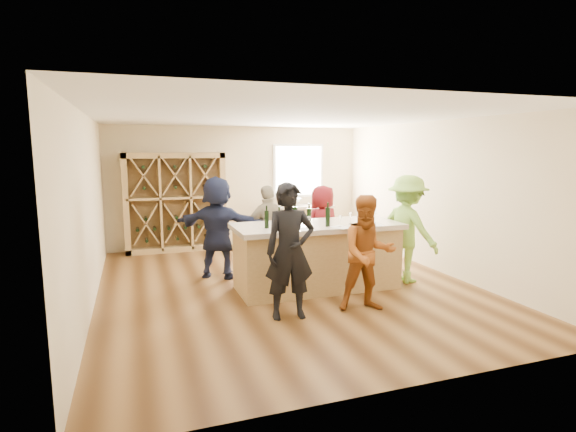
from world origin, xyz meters
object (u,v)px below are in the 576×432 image
object	(u,v)px
sink	(291,202)
wine_bottle_f	(328,217)
person_near_right	(368,253)
person_far_left	(218,227)
wine_rack	(175,202)
wine_bottle_d	(295,217)
wine_bottle_a	(267,220)
wine_bottle_c	(289,217)
tasting_counter_base	(317,258)
wine_bottle_b	(279,220)
wine_bottle_e	(309,217)
person_near_left	(290,251)
person_far_right	(322,228)
person_far_mid	(269,230)
person_server	(407,229)

from	to	relation	value
sink	wine_bottle_f	xyz separation A→B (m)	(-0.72, -3.81, 0.22)
person_near_right	wine_bottle_f	world-z (taller)	person_near_right
person_near_right	person_far_left	xyz separation A→B (m)	(-1.70, 2.34, 0.08)
wine_rack	person_far_left	world-z (taller)	wine_rack
person_far_left	wine_bottle_d	bearing A→B (deg)	156.31
wine_bottle_a	wine_bottle_c	bearing A→B (deg)	7.07
wine_bottle_c	wine_bottle_f	xyz separation A→B (m)	(0.58, -0.21, 0.01)
wine_rack	tasting_counter_base	size ratio (longest dim) A/B	0.85
wine_bottle_b	person_near_right	xyz separation A→B (m)	(1.02, -0.90, -0.39)
wine_rack	person_far_left	xyz separation A→B (m)	(0.51, -2.41, -0.19)
wine_bottle_b	wine_bottle_f	xyz separation A→B (m)	(0.79, -0.03, 0.02)
wine_bottle_c	wine_bottle_f	distance (m)	0.61
person_near_right	wine_bottle_a	bearing A→B (deg)	150.28
wine_rack	wine_bottle_d	bearing A→B (deg)	-68.78
sink	wine_bottle_e	bearing A→B (deg)	-105.01
wine_bottle_c	wine_bottle_d	bearing A→B (deg)	-60.65
person_near_left	person_near_right	size ratio (longest dim) A/B	1.12
wine_bottle_d	person_near_right	size ratio (longest dim) A/B	0.19
wine_bottle_d	person_near_left	world-z (taller)	person_near_left
wine_bottle_a	wine_bottle_d	bearing A→B (deg)	-9.27
wine_rack	wine_bottle_f	xyz separation A→B (m)	(1.98, -3.88, 0.13)
person_far_left	wine_bottle_b	bearing A→B (deg)	146.77
sink	person_far_right	world-z (taller)	person_far_right
person_near_left	person_near_right	distance (m)	1.15
wine_bottle_c	wine_bottle_a	bearing A→B (deg)	-172.93
wine_bottle_c	wine_bottle_e	distance (m)	0.32
person_far_mid	person_far_left	xyz separation A→B (m)	(-0.90, 0.14, 0.09)
wine_bottle_e	person_far_left	world-z (taller)	person_far_left
wine_bottle_b	person_far_mid	bearing A→B (deg)	80.51
tasting_counter_base	person_near_left	xyz separation A→B (m)	(-0.85, -1.09, 0.42)
sink	person_far_right	distance (m)	2.45
wine_bottle_b	person_far_mid	world-z (taller)	person_far_mid
sink	wine_rack	bearing A→B (deg)	178.51
person_near_left	person_server	size ratio (longest dim) A/B	1.00
wine_bottle_a	person_far_right	size ratio (longest dim) A/B	0.17
wine_rack	wine_bottle_c	size ratio (longest dim) A/B	7.59
wine_bottle_c	wine_bottle_d	xyz separation A→B (m)	(0.07, -0.12, 0.02)
person_far_mid	wine_bottle_e	bearing A→B (deg)	95.17
person_near_right	person_far_right	distance (m)	2.27
person_server	wine_bottle_c	bearing A→B (deg)	71.28
person_far_right	person_near_right	bearing A→B (deg)	66.99
wine_bottle_d	person_near_right	xyz separation A→B (m)	(0.75, -0.97, -0.41)
wine_bottle_d	person_server	size ratio (longest dim) A/B	0.17
tasting_counter_base	wine_bottle_f	size ratio (longest dim) A/B	8.67
person_near_left	wine_bottle_f	distance (m)	1.24
wine_bottle_a	person_near_right	size ratio (longest dim) A/B	0.16
wine_bottle_e	wine_bottle_f	distance (m)	0.29
wine_bottle_b	wine_bottle_e	xyz separation A→B (m)	(0.52, 0.09, 0.01)
sink	person_near_right	distance (m)	4.71
sink	wine_bottle_b	distance (m)	4.07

